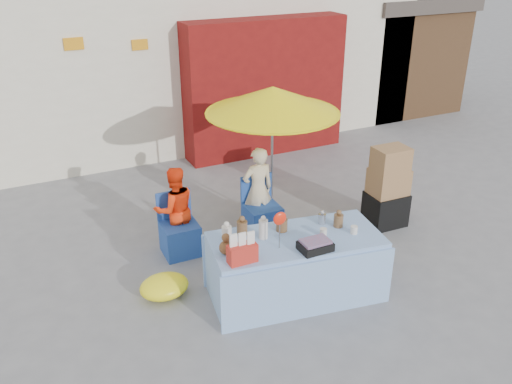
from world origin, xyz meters
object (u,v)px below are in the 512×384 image
market_table (295,266)px  vendor_orange (175,209)px  umbrella (273,100)px  chair_right (262,217)px  chair_left (180,236)px  vendor_beige (258,190)px  box_stack (388,190)px

market_table → vendor_orange: 1.91m
vendor_orange → umbrella: bearing=-173.5°
market_table → umbrella: (0.62, 1.80, 1.49)m
chair_right → vendor_orange: 1.31m
market_table → chair_left: bearing=130.5°
vendor_beige → umbrella: (0.30, 0.15, 1.25)m
market_table → chair_left: size_ratio=2.56×
market_table → vendor_beige: bearing=88.0°
umbrella → box_stack: bearing=-29.6°
umbrella → box_stack: size_ratio=1.68×
market_table → umbrella: bearing=80.0°
market_table → chair_left: (-0.93, 1.52, -0.15)m
market_table → chair_right: size_ratio=2.56×
market_table → chair_left: market_table is taller
umbrella → market_table: bearing=-108.9°
market_table → chair_right: bearing=87.1°
chair_left → chair_right: 1.25m
vendor_beige → box_stack: vendor_beige is taller
chair_right → umbrella: size_ratio=0.41×
chair_right → box_stack: size_ratio=0.68×
market_table → vendor_beige: size_ratio=1.69×
market_table → box_stack: size_ratio=1.75×
chair_left → vendor_orange: size_ratio=0.70×
umbrella → box_stack: umbrella is taller
vendor_beige → box_stack: 1.92m
chair_right → umbrella: (0.30, 0.28, 1.64)m
market_table → chair_left: 1.79m
chair_left → box_stack: size_ratio=0.68×
chair_right → vendor_beige: bearing=91.1°
vendor_orange → box_stack: 3.12m
chair_right → box_stack: bearing=-16.5°
chair_right → vendor_beige: 0.41m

